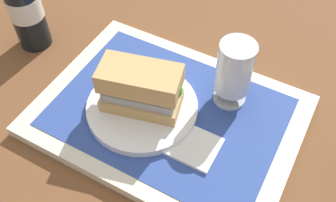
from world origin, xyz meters
TOP-DOWN VIEW (x-y plane):
  - ground_plane at (0.00, 0.00)m, footprint 3.00×3.00m
  - tray at (0.00, 0.00)m, footprint 0.44×0.32m
  - placemat at (0.00, 0.00)m, footprint 0.38×0.27m
  - plate at (-0.04, -0.02)m, footprint 0.19×0.19m
  - sandwich at (-0.04, -0.02)m, footprint 0.14×0.09m
  - beer_glass at (0.08, 0.08)m, footprint 0.06×0.06m
  - napkin_folded at (0.06, -0.04)m, footprint 0.09×0.07m
  - second_bottle at (-0.34, 0.04)m, footprint 0.07×0.07m

SIDE VIEW (x-z plane):
  - ground_plane at x=0.00m, z-range 0.00..0.00m
  - tray at x=0.00m, z-range 0.00..0.02m
  - placemat at x=0.00m, z-range 0.02..0.02m
  - napkin_folded at x=0.06m, z-range 0.02..0.03m
  - plate at x=-0.04m, z-range 0.02..0.04m
  - sandwich at x=-0.04m, z-range 0.04..0.12m
  - beer_glass at x=0.08m, z-range 0.03..0.15m
  - second_bottle at x=-0.34m, z-range -0.03..0.24m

